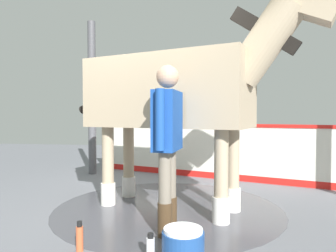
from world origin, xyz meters
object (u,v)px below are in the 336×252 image
at_px(handler, 168,136).
at_px(bottle_shampoo, 151,247).
at_px(wash_bucket, 183,246).
at_px(bottle_spray, 80,237).
at_px(horse, 178,94).

distance_m(handler, bottle_shampoo, 1.10).
bearing_deg(wash_bucket, bottle_spray, 173.65).
distance_m(horse, bottle_spray, 2.07).
relative_size(horse, wash_bucket, 9.67).
relative_size(handler, bottle_spray, 6.38).
bearing_deg(handler, bottle_spray, 42.94).
bearing_deg(horse, wash_bucket, -63.14).
height_order(horse, handler, horse).
height_order(wash_bucket, bottle_shampoo, wash_bucket).
bearing_deg(horse, handler, -72.23).
xyz_separation_m(wash_bucket, bottle_shampoo, (-0.28, 0.03, -0.04)).
bearing_deg(bottle_shampoo, bottle_spray, 173.95).
relative_size(wash_bucket, bottle_spray, 1.29).
bearing_deg(bottle_shampoo, horse, 87.18).
relative_size(wash_bucket, bottle_shampoo, 1.56).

